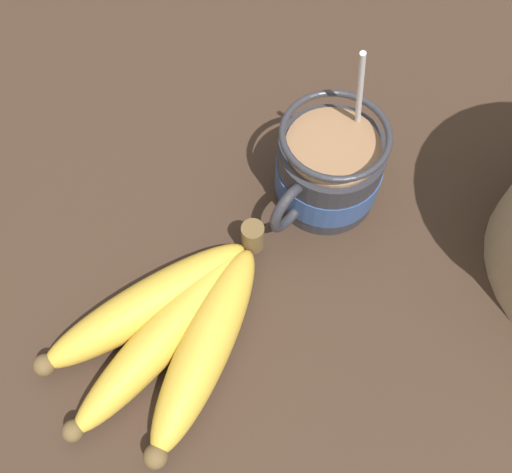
{
  "coord_description": "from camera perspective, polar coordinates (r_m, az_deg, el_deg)",
  "views": [
    {
      "loc": [
        17.83,
        14.8,
        49.38
      ],
      "look_at": [
        1.06,
        0.6,
        6.75
      ],
      "focal_mm": 40.0,
      "sensor_mm": 36.0,
      "label": 1
    }
  ],
  "objects": [
    {
      "name": "coffee_mug",
      "position": [
        0.52,
        7.2,
        6.6
      ],
      "size": [
        13.11,
        9.6,
        16.75
      ],
      "color": "#28282D",
      "rests_on": "table"
    },
    {
      "name": "banana_bunch",
      "position": [
        0.47,
        -8.17,
        -9.04
      ],
      "size": [
        22.74,
        15.39,
        4.39
      ],
      "color": "brown",
      "rests_on": "table"
    },
    {
      "name": "table",
      "position": [
        0.53,
        0.24,
        -1.52
      ],
      "size": [
        114.77,
        114.77,
        2.7
      ],
      "color": "#332319",
      "rests_on": "ground"
    }
  ]
}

